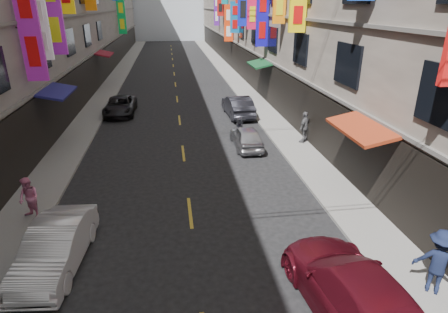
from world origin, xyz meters
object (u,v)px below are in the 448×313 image
object	(u,v)px
pedestrian_lfar	(29,198)
car_left_mid	(55,247)
car_right_far	(238,106)
pedestrian_rnear	(439,262)
scooter_far_right	(240,127)
car_left_far	(120,106)
pedestrian_rfar	(305,127)
car_right_mid	(247,137)
car_right_near	(355,293)

from	to	relation	value
pedestrian_lfar	car_left_mid	bearing A→B (deg)	-25.17
car_right_far	pedestrian_rnear	size ratio (longest dim) A/B	2.36
scooter_far_right	car_left_far	distance (m)	9.22
car_right_far	pedestrian_rfar	world-z (taller)	pedestrian_rfar
scooter_far_right	pedestrian_rnear	world-z (taller)	pedestrian_rnear
car_left_far	car_left_mid	bearing A→B (deg)	-88.99
car_right_mid	pedestrian_rfar	distance (m)	3.22
pedestrian_lfar	pedestrian_rnear	world-z (taller)	pedestrian_rnear
car_left_mid	car_right_near	distance (m)	8.22
pedestrian_lfar	car_left_far	bearing A→B (deg)	118.91
pedestrian_rnear	car_right_mid	bearing A→B (deg)	-36.69
car_right_mid	car_right_far	xyz separation A→B (m)	(0.60, 6.04, 0.12)
car_left_mid	car_right_far	size ratio (longest dim) A/B	0.93
car_left_mid	car_right_mid	size ratio (longest dim) A/B	1.16
scooter_far_right	pedestrian_rnear	distance (m)	14.01
car_right_far	pedestrian_rfar	xyz separation A→B (m)	(2.60, -6.01, 0.27)
car_left_mid	car_right_mid	bearing A→B (deg)	55.44
car_right_near	car_right_far	bearing A→B (deg)	-96.70
car_left_far	pedestrian_lfar	distance (m)	13.89
car_left_mid	pedestrian_lfar	size ratio (longest dim) A/B	2.62
car_right_mid	car_right_far	size ratio (longest dim) A/B	0.81
car_right_mid	car_left_mid	bearing A→B (deg)	49.92
pedestrian_rnear	pedestrian_lfar	bearing A→B (deg)	15.45
pedestrian_rnear	pedestrian_rfar	xyz separation A→B (m)	(0.50, 11.53, -0.05)
car_right_near	pedestrian_rfar	size ratio (longest dim) A/B	3.00
car_left_mid	pedestrian_lfar	xyz separation A→B (m)	(-1.55, 2.75, 0.22)
car_left_far	car_right_far	distance (m)	8.16
car_left_mid	pedestrian_rnear	size ratio (longest dim) A/B	2.20
car_left_far	pedestrian_rnear	xyz separation A→B (m)	(10.10, -19.15, 0.44)
pedestrian_rfar	car_right_near	bearing A→B (deg)	32.15
car_left_far	car_right_near	size ratio (longest dim) A/B	0.83
car_left_mid	car_right_far	world-z (taller)	car_right_far
car_left_far	pedestrian_lfar	xyz separation A→B (m)	(-1.55, -13.80, 0.29)
car_right_near	pedestrian_lfar	size ratio (longest dim) A/B	3.38
pedestrian_lfar	car_right_far	bearing A→B (deg)	87.26
car_left_mid	car_left_far	xyz separation A→B (m)	(-0.00, 16.55, -0.07)
pedestrian_lfar	pedestrian_rfar	xyz separation A→B (m)	(12.15, 6.18, 0.10)
scooter_far_right	pedestrian_lfar	distance (m)	12.33
car_right_mid	pedestrian_rnear	xyz separation A→B (m)	(2.70, -11.50, 0.44)
pedestrian_rnear	car_left_mid	bearing A→B (deg)	25.66
car_left_mid	car_right_mid	xyz separation A→B (m)	(7.40, 8.90, -0.07)
car_left_far	pedestrian_rfar	xyz separation A→B (m)	(10.60, -7.62, 0.39)
car_right_mid	pedestrian_rfar	world-z (taller)	pedestrian_rfar
scooter_far_right	pedestrian_rfar	distance (m)	3.88
car_right_mid	pedestrian_lfar	world-z (taller)	pedestrian_lfar
car_left_mid	pedestrian_rfar	world-z (taller)	pedestrian_rfar
car_left_mid	car_right_mid	world-z (taller)	car_left_mid
car_left_mid	car_right_far	distance (m)	16.95
car_left_far	pedestrian_rnear	distance (m)	21.65
scooter_far_right	pedestrian_lfar	world-z (taller)	pedestrian_lfar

